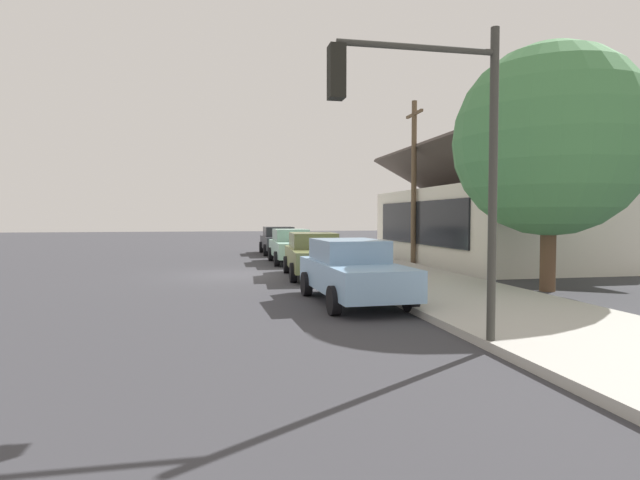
{
  "coord_description": "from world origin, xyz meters",
  "views": [
    {
      "loc": [
        19.56,
        -0.81,
        2.18
      ],
      "look_at": [
        -2.92,
        3.75,
        1.15
      ],
      "focal_mm": 29.05,
      "sensor_mm": 36.0,
      "label": 1
    }
  ],
  "objects_px": {
    "car_skyblue": "(352,270)",
    "car_olive": "(314,254)",
    "traffic_light_main": "(432,133)",
    "fire_hydrant_red": "(354,262)",
    "shade_tree": "(550,141)",
    "car_seafoam": "(291,246)",
    "utility_pole_wooden": "(414,179)",
    "car_charcoal": "(279,240)"
  },
  "relations": [
    {
      "from": "car_olive",
      "to": "utility_pole_wooden",
      "type": "relative_size",
      "value": 0.64
    },
    {
      "from": "car_skyblue",
      "to": "car_olive",
      "type": "bearing_deg",
      "value": 176.79
    },
    {
      "from": "car_olive",
      "to": "utility_pole_wooden",
      "type": "height_order",
      "value": "utility_pole_wooden"
    },
    {
      "from": "car_skyblue",
      "to": "traffic_light_main",
      "type": "distance_m",
      "value": 5.68
    },
    {
      "from": "car_seafoam",
      "to": "shade_tree",
      "type": "bearing_deg",
      "value": 29.92
    },
    {
      "from": "car_seafoam",
      "to": "car_skyblue",
      "type": "relative_size",
      "value": 1.01
    },
    {
      "from": "car_charcoal",
      "to": "traffic_light_main",
      "type": "distance_m",
      "value": 22.8
    },
    {
      "from": "shade_tree",
      "to": "fire_hydrant_red",
      "type": "relative_size",
      "value": 10.09
    },
    {
      "from": "car_seafoam",
      "to": "car_olive",
      "type": "relative_size",
      "value": 1.01
    },
    {
      "from": "traffic_light_main",
      "to": "fire_hydrant_red",
      "type": "bearing_deg",
      "value": 171.23
    },
    {
      "from": "fire_hydrant_red",
      "to": "car_olive",
      "type": "bearing_deg",
      "value": -91.13
    },
    {
      "from": "car_olive",
      "to": "car_skyblue",
      "type": "height_order",
      "value": "same"
    },
    {
      "from": "car_skyblue",
      "to": "fire_hydrant_red",
      "type": "relative_size",
      "value": 6.72
    },
    {
      "from": "utility_pole_wooden",
      "to": "fire_hydrant_red",
      "type": "relative_size",
      "value": 10.56
    },
    {
      "from": "car_olive",
      "to": "car_skyblue",
      "type": "relative_size",
      "value": 1.0
    },
    {
      "from": "car_charcoal",
      "to": "car_olive",
      "type": "distance_m",
      "value": 11.86
    },
    {
      "from": "car_olive",
      "to": "shade_tree",
      "type": "relative_size",
      "value": 0.67
    },
    {
      "from": "car_seafoam",
      "to": "traffic_light_main",
      "type": "bearing_deg",
      "value": 0.14
    },
    {
      "from": "traffic_light_main",
      "to": "utility_pole_wooden",
      "type": "bearing_deg",
      "value": 159.25
    },
    {
      "from": "car_charcoal",
      "to": "car_seafoam",
      "type": "distance_m",
      "value": 6.06
    },
    {
      "from": "shade_tree",
      "to": "fire_hydrant_red",
      "type": "distance_m",
      "value": 7.77
    },
    {
      "from": "car_skyblue",
      "to": "traffic_light_main",
      "type": "xyz_separation_m",
      "value": [
        5.01,
        -0.07,
        2.67
      ]
    },
    {
      "from": "car_seafoam",
      "to": "fire_hydrant_red",
      "type": "distance_m",
      "value": 6.02
    },
    {
      "from": "car_skyblue",
      "to": "utility_pole_wooden",
      "type": "distance_m",
      "value": 11.82
    },
    {
      "from": "traffic_light_main",
      "to": "utility_pole_wooden",
      "type": "xyz_separation_m",
      "value": [
        -14.94,
        5.66,
        0.44
      ]
    },
    {
      "from": "car_charcoal",
      "to": "utility_pole_wooden",
      "type": "xyz_separation_m",
      "value": [
        7.7,
        5.33,
        3.11
      ]
    },
    {
      "from": "shade_tree",
      "to": "car_olive",
      "type": "bearing_deg",
      "value": -129.65
    },
    {
      "from": "fire_hydrant_red",
      "to": "utility_pole_wooden",
      "type": "bearing_deg",
      "value": 136.26
    },
    {
      "from": "car_seafoam",
      "to": "traffic_light_main",
      "type": "xyz_separation_m",
      "value": [
        16.58,
        -0.19,
        2.68
      ]
    },
    {
      "from": "car_olive",
      "to": "fire_hydrant_red",
      "type": "distance_m",
      "value": 1.52
    },
    {
      "from": "car_seafoam",
      "to": "traffic_light_main",
      "type": "distance_m",
      "value": 16.8
    },
    {
      "from": "traffic_light_main",
      "to": "fire_hydrant_red",
      "type": "distance_m",
      "value": 11.29
    },
    {
      "from": "car_skyblue",
      "to": "traffic_light_main",
      "type": "bearing_deg",
      "value": -2.85
    },
    {
      "from": "car_olive",
      "to": "utility_pole_wooden",
      "type": "bearing_deg",
      "value": 130.54
    },
    {
      "from": "car_charcoal",
      "to": "traffic_light_main",
      "type": "xyz_separation_m",
      "value": [
        22.64,
        -0.33,
        2.67
      ]
    },
    {
      "from": "car_skyblue",
      "to": "traffic_light_main",
      "type": "height_order",
      "value": "traffic_light_main"
    },
    {
      "from": "utility_pole_wooden",
      "to": "car_olive",
      "type": "bearing_deg",
      "value": -52.87
    },
    {
      "from": "car_charcoal",
      "to": "traffic_light_main",
      "type": "relative_size",
      "value": 0.93
    },
    {
      "from": "car_skyblue",
      "to": "utility_pole_wooden",
      "type": "height_order",
      "value": "utility_pole_wooden"
    },
    {
      "from": "car_seafoam",
      "to": "car_olive",
      "type": "distance_m",
      "value": 5.8
    },
    {
      "from": "car_olive",
      "to": "shade_tree",
      "type": "bearing_deg",
      "value": 53.75
    },
    {
      "from": "shade_tree",
      "to": "car_charcoal",
      "type": "bearing_deg",
      "value": -160.79
    }
  ]
}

